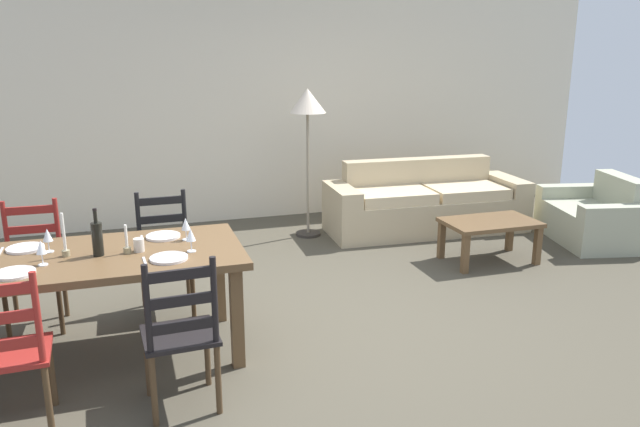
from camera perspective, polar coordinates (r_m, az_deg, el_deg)
The scene contains 26 objects.
ground_plane at distance 4.81m, azimuth -0.73°, elevation -10.43°, with size 9.60×9.60×0.02m, color #4A4437.
wall_far at distance 7.60m, azimuth -8.21°, elevation 9.50°, with size 9.60×0.16×2.70m, color beige.
dining_table at distance 4.34m, azimuth -19.85°, elevation -4.64°, with size 1.90×0.96×0.75m.
dining_chair_near_left at distance 3.78m, azimuth -26.80°, elevation -11.43°, with size 0.43×0.42×0.96m.
dining_chair_near_right at distance 3.68m, azimuth -12.68°, elevation -10.78°, with size 0.44×0.42×0.96m.
dining_chair_far_left at distance 5.12m, azimuth -24.84°, elevation -4.39°, with size 0.43×0.41×0.96m.
dining_chair_far_right at distance 5.08m, azimuth -14.08°, elevation -3.56°, with size 0.42×0.40×0.96m.
dinner_plate_near_left at distance 4.13m, azimuth -26.31°, elevation -4.95°, with size 0.24×0.24×0.02m, color white.
dinner_plate_near_right at distance 4.08m, azimuth -13.73°, elevation -4.01°, with size 0.24×0.24×0.02m, color white.
fork_near_right at distance 4.07m, azimuth -15.83°, elevation -4.26°, with size 0.02×0.17×0.01m, color silver.
dinner_plate_far_left at distance 4.60m, azimuth -25.48°, elevation -2.91°, with size 0.24×0.24×0.02m, color white.
fork_far_left at distance 4.62m, azimuth -27.31°, elevation -3.11°, with size 0.02×0.17×0.01m, color silver.
dinner_plate_far_right at distance 4.55m, azimuth -14.23°, elevation -2.04°, with size 0.24×0.24×0.02m, color white.
fork_far_right at distance 4.55m, azimuth -16.10°, elevation -2.26°, with size 0.02×0.17×0.01m, color silver.
wine_bottle at distance 4.25m, azimuth -19.81°, elevation -2.15°, with size 0.07×0.07×0.32m.
wine_glass_near_left at distance 4.20m, azimuth -24.28°, elevation -2.93°, with size 0.06×0.06×0.16m.
wine_glass_near_right at distance 4.17m, azimuth -11.81°, elevation -2.01°, with size 0.06×0.06×0.16m.
wine_glass_far_left at distance 4.45m, azimuth -23.78°, elevation -1.91°, with size 0.06×0.06×0.16m.
wine_glass_far_right at distance 4.43m, azimuth -12.26°, elevation -1.03°, with size 0.06×0.06×0.16m.
coffee_cup_primary at distance 4.27m, azimuth -16.33°, elevation -2.80°, with size 0.07×0.07×0.09m, color beige.
candle_tall at distance 4.32m, azimuth -22.42°, elevation -2.59°, with size 0.05×0.05×0.29m.
candle_short at distance 4.26m, azimuth -17.34°, elevation -2.84°, with size 0.05×0.05×0.19m.
couch at distance 7.30m, azimuth 9.55°, elevation 0.78°, with size 2.32×0.91×0.80m.
coffee_table at distance 6.32m, azimuth 15.36°, elevation -1.19°, with size 0.90×0.56×0.42m.
armchair_upholstered at distance 7.43m, azimuth 24.19°, elevation -0.43°, with size 1.04×1.31×0.72m.
standing_lamp at distance 6.77m, azimuth -1.16°, elevation 9.51°, with size 0.40×0.40×1.64m.
Camera 1 is at (-1.27, -4.16, 2.05)m, focal length 34.78 mm.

